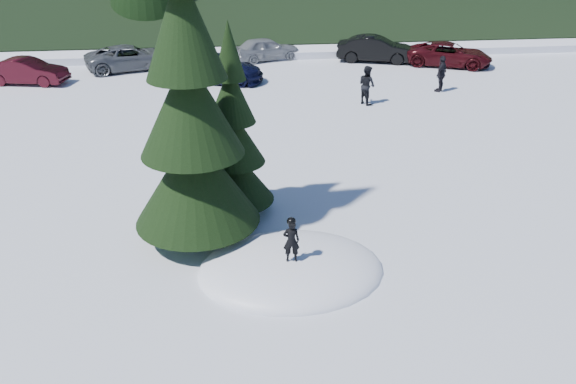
{
  "coord_description": "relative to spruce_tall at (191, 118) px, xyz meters",
  "views": [
    {
      "loc": [
        -1.4,
        -11.18,
        7.62
      ],
      "look_at": [
        0.17,
        2.04,
        1.1
      ],
      "focal_mm": 35.0,
      "sensor_mm": 36.0,
      "label": 1
    }
  ],
  "objects": [
    {
      "name": "adult_1",
      "position": [
        11.29,
        12.7,
        -2.45
      ],
      "size": [
        1.0,
        1.03,
        1.73
      ],
      "primitive_type": "imported",
      "rotation": [
        0.0,
        0.0,
        3.97
      ],
      "color": "black",
      "rests_on": "ground"
    },
    {
      "name": "car_2",
      "position": [
        -4.18,
        18.94,
        -2.65
      ],
      "size": [
        5.29,
        3.66,
        1.34
      ],
      "primitive_type": "imported",
      "rotation": [
        0.0,
        0.0,
        1.9
      ],
      "color": "#53565B",
      "rests_on": "ground"
    },
    {
      "name": "adult_0",
      "position": [
        7.24,
        11.15,
        -2.45
      ],
      "size": [
        0.97,
        1.05,
        1.73
      ],
      "primitive_type": "imported",
      "rotation": [
        0.0,
        0.0,
        2.04
      ],
      "color": "black",
      "rests_on": "ground"
    },
    {
      "name": "spruce_tall",
      "position": [
        0.0,
        0.0,
        0.0
      ],
      "size": [
        3.2,
        3.2,
        8.6
      ],
      "color": "black",
      "rests_on": "ground"
    },
    {
      "name": "car_6",
      "position": [
        13.68,
        17.7,
        -2.67
      ],
      "size": [
        5.16,
        3.89,
        1.3
      ],
      "primitive_type": "imported",
      "rotation": [
        0.0,
        0.0,
        1.15
      ],
      "color": "#3A0A0F",
      "rests_on": "ground"
    },
    {
      "name": "car_4",
      "position": [
        3.45,
        20.33,
        -2.65
      ],
      "size": [
        4.26,
        2.77,
        1.35
      ],
      "primitive_type": "imported",
      "rotation": [
        0.0,
        0.0,
        1.89
      ],
      "color": "gray",
      "rests_on": "ground"
    },
    {
      "name": "spruce_short",
      "position": [
        1.0,
        1.4,
        -1.22
      ],
      "size": [
        2.2,
        2.2,
        5.37
      ],
      "color": "black",
      "rests_on": "ground"
    },
    {
      "name": "snow_mound",
      "position": [
        2.2,
        -1.8,
        -3.32
      ],
      "size": [
        4.48,
        3.52,
        0.96
      ],
      "primitive_type": "ellipsoid",
      "color": "white",
      "rests_on": "ground"
    },
    {
      "name": "car_3",
      "position": [
        0.45,
        15.79,
        -2.6
      ],
      "size": [
        5.35,
        3.41,
        1.44
      ],
      "primitive_type": "imported",
      "rotation": [
        0.0,
        0.0,
        1.27
      ],
      "color": "black",
      "rests_on": "ground"
    },
    {
      "name": "car_5",
      "position": [
        9.79,
        19.21,
        -2.58
      ],
      "size": [
        4.73,
        2.82,
        1.47
      ],
      "primitive_type": "imported",
      "rotation": [
        0.0,
        0.0,
        1.27
      ],
      "color": "black",
      "rests_on": "ground"
    },
    {
      "name": "child_skier",
      "position": [
        2.17,
        -2.1,
        -2.31
      ],
      "size": [
        0.4,
        0.27,
        1.06
      ],
      "primitive_type": "imported",
      "rotation": [
        0.0,
        0.0,
        3.09
      ],
      "color": "black",
      "rests_on": "snow_mound"
    },
    {
      "name": "car_1",
      "position": [
        -8.96,
        16.49,
        -2.67
      ],
      "size": [
        4.13,
        2.18,
        1.3
      ],
      "primitive_type": "imported",
      "rotation": [
        0.0,
        0.0,
        1.35
      ],
      "color": "#330911",
      "rests_on": "ground"
    },
    {
      "name": "ground",
      "position": [
        2.2,
        -1.8,
        -3.32
      ],
      "size": [
        200.0,
        200.0,
        0.0
      ],
      "primitive_type": "plane",
      "color": "white",
      "rests_on": "ground"
    }
  ]
}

